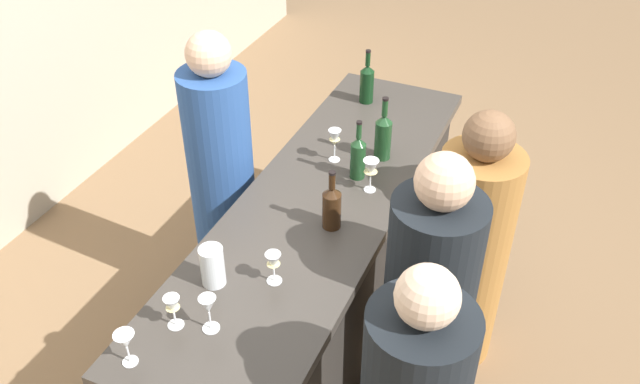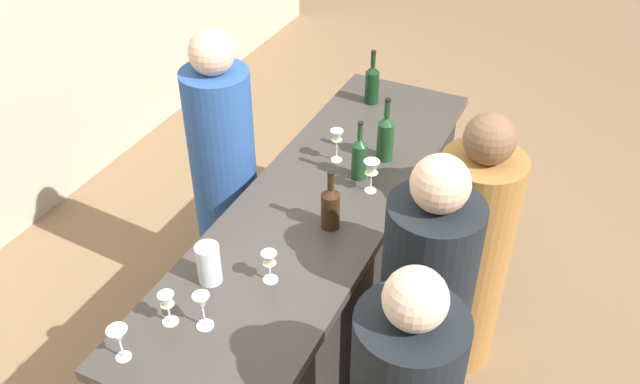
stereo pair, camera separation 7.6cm
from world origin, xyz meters
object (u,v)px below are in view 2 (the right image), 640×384
at_px(wine_bottle_second_left_olive_green, 359,157).
at_px(person_server_behind, 225,186).
at_px(wine_bottle_second_right_dark_green, 372,83).
at_px(person_right_guest, 422,324).
at_px(wine_bottle_center_olive_green, 385,136).
at_px(water_pitcher, 209,264).
at_px(wine_bottle_leftmost_amber_brown, 330,206).
at_px(wine_glass_near_left, 371,171).
at_px(wine_glass_near_right, 202,304).
at_px(wine_glass_far_right, 119,337).
at_px(wine_glass_far_center, 167,304).
at_px(wine_glass_far_left, 337,140).
at_px(wine_glass_near_center, 269,262).
at_px(person_center_guest, 469,256).

bearing_deg(wine_bottle_second_left_olive_green, person_server_behind, 99.09).
distance_m(wine_bottle_second_right_dark_green, person_right_guest, 1.50).
bearing_deg(wine_bottle_center_olive_green, water_pitcher, 164.30).
relative_size(wine_bottle_leftmost_amber_brown, wine_glass_near_left, 1.73).
bearing_deg(wine_glass_near_right, wine_bottle_second_right_dark_green, 2.34).
bearing_deg(wine_glass_far_right, wine_bottle_center_olive_green, -13.50).
bearing_deg(wine_glass_far_center, person_server_behind, 22.30).
distance_m(wine_bottle_leftmost_amber_brown, wine_glass_far_center, 0.82).
bearing_deg(wine_bottle_second_left_olive_green, wine_glass_far_right, 166.63).
bearing_deg(person_right_guest, wine_glass_far_left, -59.57).
xyz_separation_m(wine_bottle_leftmost_amber_brown, wine_bottle_second_left_olive_green, (0.39, 0.03, 0.01)).
bearing_deg(wine_glass_near_center, wine_glass_near_right, 162.17).
bearing_deg(water_pitcher, wine_bottle_center_olive_green, -15.70).
bearing_deg(wine_bottle_center_olive_green, person_right_guest, -147.54).
height_order(wine_bottle_leftmost_amber_brown, wine_glass_near_right, wine_bottle_leftmost_amber_brown).
xyz_separation_m(wine_bottle_second_left_olive_green, wine_glass_near_left, (-0.08, -0.09, -0.00)).
bearing_deg(wine_glass_near_right, wine_glass_far_center, 106.80).
relative_size(wine_bottle_second_left_olive_green, person_server_behind, 0.19).
height_order(wine_bottle_leftmost_amber_brown, wine_bottle_second_right_dark_green, wine_bottle_second_right_dark_green).
bearing_deg(wine_glass_far_right, person_right_guest, -45.89).
xyz_separation_m(wine_glass_near_right, wine_glass_far_right, (-0.25, 0.18, -0.01)).
relative_size(wine_glass_far_center, person_right_guest, 0.09).
distance_m(wine_bottle_leftmost_amber_brown, wine_glass_near_center, 0.42).
bearing_deg(wine_glass_far_center, person_right_guest, -52.40).
xyz_separation_m(wine_bottle_center_olive_green, person_right_guest, (-0.75, -0.48, -0.37)).
distance_m(wine_glass_near_right, person_center_guest, 1.42).
relative_size(wine_bottle_second_right_dark_green, wine_glass_near_right, 1.98).
distance_m(wine_glass_far_right, person_server_behind, 1.35).
distance_m(wine_glass_far_left, person_right_guest, 1.00).
xyz_separation_m(wine_bottle_second_right_dark_green, wine_glass_near_center, (-1.51, -0.18, -0.02)).
height_order(wine_bottle_leftmost_amber_brown, wine_bottle_second_left_olive_green, wine_bottle_second_left_olive_green).
xyz_separation_m(wine_glass_near_right, person_right_guest, (0.58, -0.67, -0.36)).
bearing_deg(person_center_guest, person_right_guest, 94.77).
relative_size(wine_glass_near_center, wine_glass_far_center, 1.00).
distance_m(wine_bottle_second_right_dark_green, wine_glass_far_center, 1.87).
relative_size(wine_glass_far_left, wine_glass_far_right, 1.20).
distance_m(wine_bottle_second_right_dark_green, wine_glass_far_left, 0.62).
relative_size(wine_bottle_second_right_dark_green, person_right_guest, 0.20).
relative_size(wine_bottle_second_left_olive_green, wine_glass_far_center, 2.15).
relative_size(wine_bottle_leftmost_amber_brown, wine_glass_near_right, 1.83).
bearing_deg(wine_glass_far_right, wine_bottle_second_right_dark_green, -2.90).
distance_m(wine_bottle_second_left_olive_green, wine_glass_near_center, 0.80).
bearing_deg(wine_glass_near_left, wine_bottle_leftmost_amber_brown, 168.84).
relative_size(wine_glass_far_left, person_right_guest, 0.11).
height_order(wine_bottle_leftmost_amber_brown, person_server_behind, person_server_behind).
bearing_deg(wine_glass_far_center, wine_glass_far_left, -5.37).
distance_m(wine_glass_near_right, wine_glass_far_right, 0.31).
relative_size(wine_bottle_leftmost_amber_brown, wine_glass_far_left, 1.67).
relative_size(wine_glass_near_left, wine_glass_far_center, 1.17).
bearing_deg(wine_bottle_center_olive_green, person_center_guest, -109.34).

